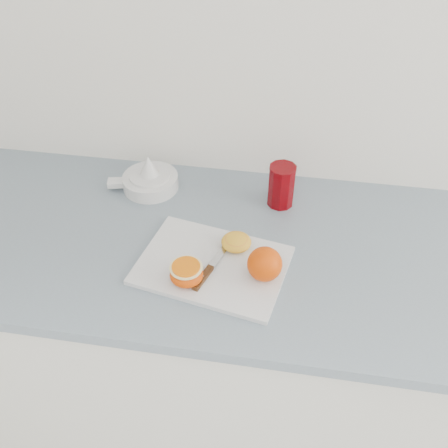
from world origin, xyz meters
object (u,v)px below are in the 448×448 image
object	(u,v)px
half_orange	(186,274)
counter	(229,348)
red_tumbler	(281,187)
citrus_juicer	(150,179)
cutting_board	(212,265)

from	to	relation	value
half_orange	counter	bearing A→B (deg)	64.37
half_orange	red_tumbler	distance (m)	0.37
half_orange	citrus_juicer	bearing A→B (deg)	117.99
counter	cutting_board	world-z (taller)	cutting_board
counter	citrus_juicer	world-z (taller)	citrus_juicer
half_orange	citrus_juicer	world-z (taller)	citrus_juicer
cutting_board	red_tumbler	bearing A→B (deg)	62.44
red_tumbler	citrus_juicer	bearing A→B (deg)	178.12
cutting_board	counter	bearing A→B (deg)	73.49
cutting_board	red_tumbler	size ratio (longest dim) A/B	2.85
half_orange	citrus_juicer	distance (m)	0.38
counter	cutting_board	distance (m)	0.46
counter	red_tumbler	bearing A→B (deg)	57.26
half_orange	red_tumbler	xyz separation A→B (m)	(0.18, 0.32, 0.02)
citrus_juicer	red_tumbler	distance (m)	0.36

